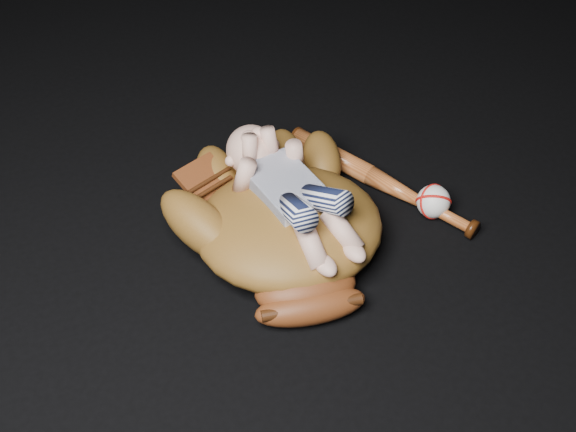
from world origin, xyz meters
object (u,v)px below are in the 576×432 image
Objects in this scene: baseball_glove at (289,219)px; baseball_bat at (380,181)px; newborn_baby at (295,192)px; baseball at (433,202)px.

baseball_bat is (0.26, 0.08, -0.06)m from baseball_glove.
baseball is (0.30, -0.04, -0.10)m from newborn_baby.
newborn_baby reaches higher than baseball.
newborn_baby is at bearing 39.22° from baseball_glove.
newborn_baby is at bearing -163.43° from baseball_bat.
baseball is (0.06, -0.12, 0.01)m from baseball_bat.
newborn_baby is (0.02, 0.01, 0.06)m from baseball_glove.
baseball is (0.31, -0.04, -0.05)m from baseball_glove.
baseball_glove reaches higher than baseball.
baseball_bat is at bearing 9.98° from newborn_baby.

